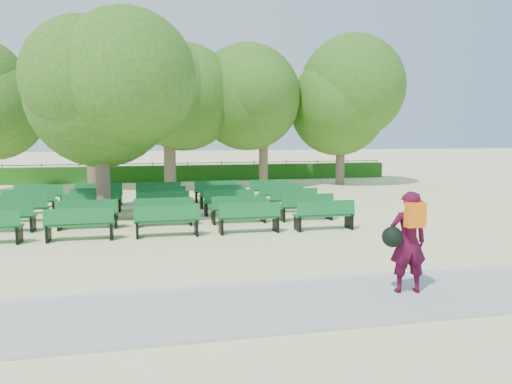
% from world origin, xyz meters
% --- Properties ---
extents(ground, '(120.00, 120.00, 0.00)m').
position_xyz_m(ground, '(0.00, 0.00, 0.00)').
color(ground, beige).
extents(paving, '(30.00, 2.20, 0.06)m').
position_xyz_m(paving, '(0.00, -7.40, 0.03)').
color(paving, '#A4A4A0').
rests_on(paving, ground).
extents(curb, '(30.00, 0.12, 0.10)m').
position_xyz_m(curb, '(0.00, -6.25, 0.05)').
color(curb, silver).
rests_on(curb, ground).
extents(hedge, '(26.00, 0.70, 0.90)m').
position_xyz_m(hedge, '(0.00, 14.00, 0.45)').
color(hedge, '#205C17').
rests_on(hedge, ground).
extents(fence, '(26.00, 0.10, 1.02)m').
position_xyz_m(fence, '(0.00, 14.40, 0.00)').
color(fence, black).
rests_on(fence, ground).
extents(tree_line, '(21.80, 6.80, 7.04)m').
position_xyz_m(tree_line, '(0.00, 10.00, 0.00)').
color(tree_line, '#37671B').
rests_on(tree_line, ground).
extents(bench_array, '(1.75, 0.60, 1.09)m').
position_xyz_m(bench_array, '(-0.91, 1.79, 0.09)').
color(bench_array, '#106026').
rests_on(bench_array, ground).
extents(tree_among, '(4.96, 4.96, 6.68)m').
position_xyz_m(tree_among, '(-2.74, 1.26, 4.43)').
color(tree_among, brown).
rests_on(tree_among, ground).
extents(person, '(0.85, 0.54, 1.76)m').
position_xyz_m(person, '(2.89, -7.29, 0.97)').
color(person, '#3F0920').
rests_on(person, ground).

